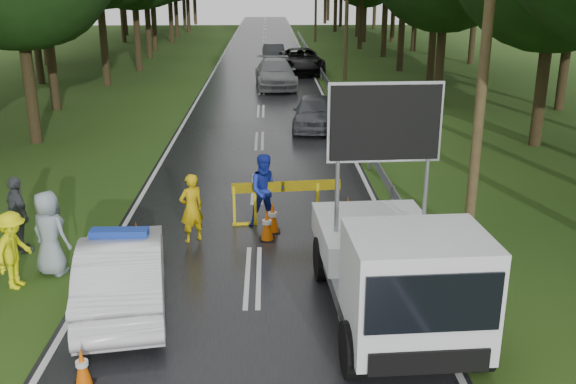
{
  "coord_description": "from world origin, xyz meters",
  "views": [
    {
      "loc": [
        0.36,
        -12.37,
        5.99
      ],
      "look_at": [
        0.8,
        1.77,
        1.3
      ],
      "focal_mm": 40.0,
      "sensor_mm": 36.0,
      "label": 1
    }
  ],
  "objects_px": {
    "queue_car_first": "(314,112)",
    "queue_car_third": "(301,61)",
    "queue_car_second": "(276,73)",
    "work_truck": "(396,268)",
    "barrier": "(286,192)",
    "officer": "(192,208)",
    "civilian": "(266,190)",
    "police_sedan": "(123,271)",
    "queue_car_fourth": "(274,53)"
  },
  "relations": [
    {
      "from": "queue_car_first",
      "to": "barrier",
      "type": "bearing_deg",
      "value": -91.05
    },
    {
      "from": "queue_car_first",
      "to": "queue_car_fourth",
      "type": "height_order",
      "value": "queue_car_first"
    },
    {
      "from": "police_sedan",
      "to": "civilian",
      "type": "distance_m",
      "value": 4.99
    },
    {
      "from": "queue_car_first",
      "to": "queue_car_third",
      "type": "relative_size",
      "value": 0.7
    },
    {
      "from": "work_truck",
      "to": "queue_car_fourth",
      "type": "height_order",
      "value": "work_truck"
    },
    {
      "from": "work_truck",
      "to": "barrier",
      "type": "xyz_separation_m",
      "value": [
        -1.8,
        5.16,
        -0.26
      ]
    },
    {
      "from": "barrier",
      "to": "queue_car_third",
      "type": "distance_m",
      "value": 28.19
    },
    {
      "from": "queue_car_second",
      "to": "officer",
      "type": "bearing_deg",
      "value": -98.78
    },
    {
      "from": "work_truck",
      "to": "queue_car_third",
      "type": "bearing_deg",
      "value": 86.99
    },
    {
      "from": "civilian",
      "to": "queue_car_first",
      "type": "xyz_separation_m",
      "value": [
        2.0,
        11.18,
        -0.23
      ]
    },
    {
      "from": "work_truck",
      "to": "queue_car_third",
      "type": "xyz_separation_m",
      "value": [
        0.0,
        33.29,
        -0.31
      ]
    },
    {
      "from": "queue_car_third",
      "to": "civilian",
      "type": "bearing_deg",
      "value": -98.55
    },
    {
      "from": "police_sedan",
      "to": "officer",
      "type": "relative_size",
      "value": 2.68
    },
    {
      "from": "barrier",
      "to": "queue_car_first",
      "type": "relative_size",
      "value": 0.67
    },
    {
      "from": "police_sedan",
      "to": "queue_car_second",
      "type": "distance_m",
      "value": 26.6
    },
    {
      "from": "civilian",
      "to": "queue_car_third",
      "type": "distance_m",
      "value": 28.31
    },
    {
      "from": "queue_car_third",
      "to": "police_sedan",
      "type": "bearing_deg",
      "value": -102.71
    },
    {
      "from": "queue_car_second",
      "to": "civilian",
      "type": "bearing_deg",
      "value": -94.49
    },
    {
      "from": "queue_car_second",
      "to": "barrier",
      "type": "bearing_deg",
      "value": -93.15
    },
    {
      "from": "queue_car_first",
      "to": "queue_car_second",
      "type": "xyz_separation_m",
      "value": [
        -1.48,
        11.04,
        0.1
      ]
    },
    {
      "from": "officer",
      "to": "queue_car_second",
      "type": "distance_m",
      "value": 23.33
    },
    {
      "from": "police_sedan",
      "to": "queue_car_first",
      "type": "distance_m",
      "value": 16.07
    },
    {
      "from": "queue_car_second",
      "to": "queue_car_third",
      "type": "distance_m",
      "value": 6.26
    },
    {
      "from": "work_truck",
      "to": "queue_car_second",
      "type": "bearing_deg",
      "value": 90.76
    },
    {
      "from": "civilian",
      "to": "queue_car_fourth",
      "type": "relative_size",
      "value": 0.46
    },
    {
      "from": "officer",
      "to": "queue_car_fourth",
      "type": "distance_m",
      "value": 35.29
    },
    {
      "from": "police_sedan",
      "to": "queue_car_first",
      "type": "height_order",
      "value": "police_sedan"
    },
    {
      "from": "queue_car_second",
      "to": "queue_car_third",
      "type": "xyz_separation_m",
      "value": [
        1.8,
        6.0,
        0.01
      ]
    },
    {
      "from": "civilian",
      "to": "queue_car_first",
      "type": "distance_m",
      "value": 11.36
    },
    {
      "from": "work_truck",
      "to": "queue_car_first",
      "type": "xyz_separation_m",
      "value": [
        -0.32,
        16.25,
        -0.43
      ]
    },
    {
      "from": "police_sedan",
      "to": "queue_car_second",
      "type": "height_order",
      "value": "queue_car_second"
    },
    {
      "from": "police_sedan",
      "to": "queue_car_fourth",
      "type": "bearing_deg",
      "value": -104.4
    },
    {
      "from": "civilian",
      "to": "queue_car_first",
      "type": "relative_size",
      "value": 0.45
    },
    {
      "from": "queue_car_second",
      "to": "queue_car_first",
      "type": "bearing_deg",
      "value": -85.52
    },
    {
      "from": "civilian",
      "to": "barrier",
      "type": "bearing_deg",
      "value": -1.0
    },
    {
      "from": "work_truck",
      "to": "barrier",
      "type": "distance_m",
      "value": 5.47
    },
    {
      "from": "queue_car_first",
      "to": "queue_car_third",
      "type": "xyz_separation_m",
      "value": [
        0.32,
        17.04,
        0.11
      ]
    },
    {
      "from": "officer",
      "to": "queue_car_fourth",
      "type": "bearing_deg",
      "value": -128.68
    },
    {
      "from": "officer",
      "to": "queue_car_second",
      "type": "height_order",
      "value": "officer"
    },
    {
      "from": "civilian",
      "to": "queue_car_second",
      "type": "height_order",
      "value": "civilian"
    },
    {
      "from": "queue_car_first",
      "to": "queue_car_third",
      "type": "height_order",
      "value": "queue_car_third"
    },
    {
      "from": "officer",
      "to": "civilian",
      "type": "bearing_deg",
      "value": 174.61
    },
    {
      "from": "work_truck",
      "to": "officer",
      "type": "distance_m",
      "value": 5.77
    },
    {
      "from": "barrier",
      "to": "queue_car_fourth",
      "type": "height_order",
      "value": "queue_car_fourth"
    },
    {
      "from": "queue_car_first",
      "to": "queue_car_second",
      "type": "bearing_deg",
      "value": 104.18
    },
    {
      "from": "work_truck",
      "to": "officer",
      "type": "relative_size",
      "value": 3.17
    },
    {
      "from": "work_truck",
      "to": "queue_car_second",
      "type": "distance_m",
      "value": 27.35
    },
    {
      "from": "work_truck",
      "to": "queue_car_second",
      "type": "height_order",
      "value": "work_truck"
    },
    {
      "from": "work_truck",
      "to": "queue_car_second",
      "type": "xyz_separation_m",
      "value": [
        -1.8,
        27.29,
        -0.32
      ]
    },
    {
      "from": "barrier",
      "to": "civilian",
      "type": "distance_m",
      "value": 0.53
    }
  ]
}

